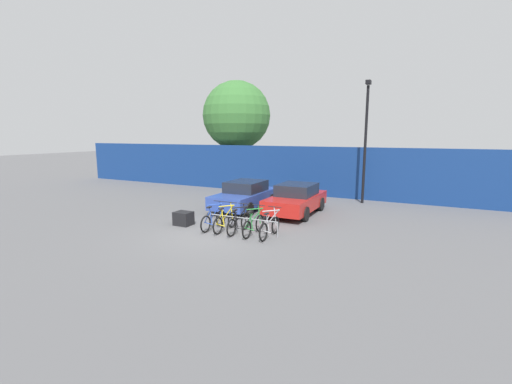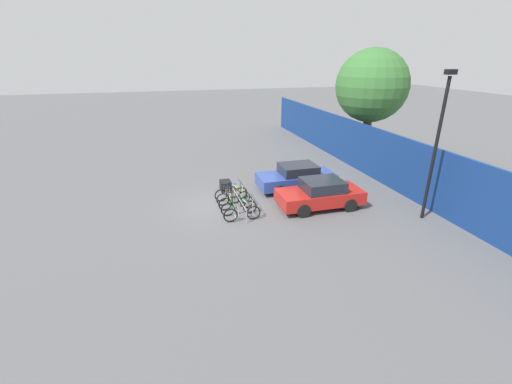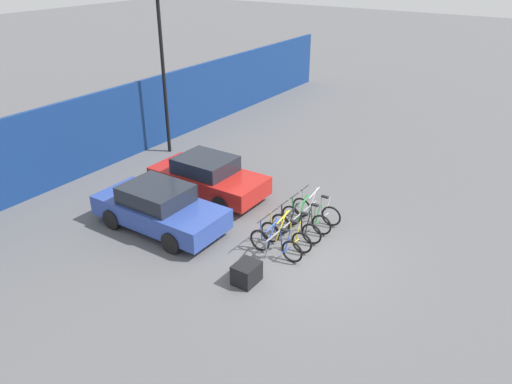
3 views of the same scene
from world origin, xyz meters
The scene contains 13 objects.
ground_plane centered at (0.00, 0.00, 0.00)m, with size 120.00×120.00×0.00m, color #59595B.
hoarding_wall centered at (0.00, 9.50, 1.48)m, with size 36.00×0.16×2.96m, color navy.
bike_rack centered at (0.80, 0.68, 0.47)m, with size 2.95×0.04×0.57m.
bicycle_blue centered at (-0.40, 0.53, 0.38)m, with size 0.68×1.71×1.05m.
bicycle_yellow centered at (0.14, 0.53, 0.38)m, with size 0.68×1.71×1.05m.
bicycle_black centered at (0.73, 0.53, 0.38)m, with size 0.68×1.71×1.05m.
bicycle_green centered at (1.36, 0.53, 0.38)m, with size 0.68×1.71×1.05m.
bicycle_silver centered at (2.01, 0.53, 0.38)m, with size 0.68×1.71×1.05m.
car_blue centered at (-1.03, 4.31, 0.69)m, with size 1.91×4.20×1.40m.
car_red centered at (1.56, 4.50, 0.69)m, with size 1.91×4.07×1.40m.
lamp_post centered at (3.90, 8.50, 3.55)m, with size 0.24×0.44×6.40m.
cargo_crate centered at (-1.85, 0.51, 0.28)m, with size 0.70×0.56×0.55m, color black.
tree_behind_hoarding centered at (-5.47, 11.30, 4.97)m, with size 4.80×4.80×7.41m.
Camera 1 is at (6.88, -10.31, 3.66)m, focal length 24.00 mm.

